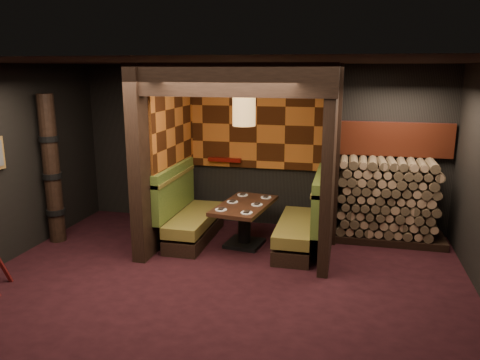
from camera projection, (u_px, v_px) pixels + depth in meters
The scene contains 19 objects.
floor at pixel (217, 290), 6.03m from camera, with size 6.50×5.50×0.02m, color black.
ceiling at pixel (214, 61), 5.36m from camera, with size 6.50×5.50×0.02m, color black.
wall_back at pixel (259, 146), 8.31m from camera, with size 6.50×0.02×2.85m, color black.
wall_front at pixel (98, 279), 3.08m from camera, with size 6.50×0.02×2.85m, color black.
partition_left at pixel (164, 154), 7.56m from camera, with size 0.20×2.20×2.85m, color black.
partition_right at pixel (330, 161), 7.01m from camera, with size 0.15×2.10×2.85m, color black.
header_beam at pixel (228, 80), 6.08m from camera, with size 2.85×0.18×0.44m, color black.
tapa_back_panel at pixel (257, 124), 8.17m from camera, with size 2.40×0.06×1.55m, color #AE591D.
tapa_side_panel at pixel (174, 127), 7.60m from camera, with size 0.04×1.85×1.45m, color #AE591D.
lacquer_shelf at pixel (225, 160), 8.39m from camera, with size 0.60×0.12×0.07m, color #5A0B07.
booth_bench_left at pixel (188, 216), 7.71m from camera, with size 0.68×1.60×1.14m.
booth_bench_right at pixel (303, 225), 7.29m from camera, with size 0.68×1.60×1.14m.
dining_table at pixel (245, 218), 7.43m from camera, with size 0.90×1.41×0.70m.
place_settings at pixel (245, 203), 7.38m from camera, with size 0.72×1.13×0.03m.
pendant_lamp at pixel (244, 111), 6.99m from camera, with size 0.35×0.35×0.92m.
totem_column at pixel (52, 170), 7.47m from camera, with size 0.31×0.31×2.40m.
firewood_stack at pixel (392, 201), 7.58m from camera, with size 1.73×0.70×1.36m.
mosaic_header at pixel (395, 139), 7.67m from camera, with size 1.83×0.10×0.56m, color maroon.
bay_front_post at pixel (337, 158), 7.24m from camera, with size 0.08×0.08×2.85m, color black.
Camera 1 is at (1.57, -5.31, 2.78)m, focal length 35.00 mm.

